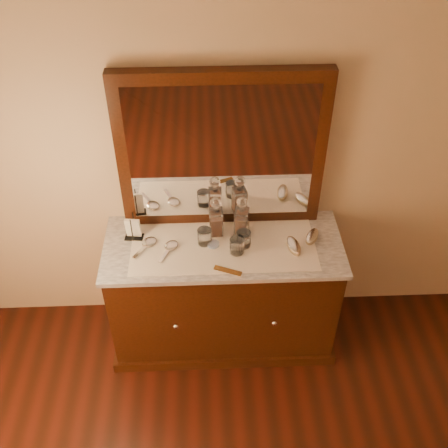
{
  "coord_description": "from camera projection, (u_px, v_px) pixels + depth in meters",
  "views": [
    {
      "loc": [
        -0.09,
        -0.35,
        3.0
      ],
      "look_at": [
        0.0,
        1.85,
        1.1
      ],
      "focal_mm": 42.19,
      "sensor_mm": 36.0,
      "label": 1
    }
  ],
  "objects": [
    {
      "name": "knob_left",
      "position": [
        176.0,
        326.0,
        3.19
      ],
      "size": [
        0.04,
        0.04,
        0.04
      ],
      "primitive_type": "sphere",
      "color": "silver",
      "rests_on": "dresser_cabinet"
    },
    {
      "name": "marble_top",
      "position": [
        223.0,
        247.0,
        3.16
      ],
      "size": [
        1.44,
        0.59,
        0.03
      ],
      "primitive_type": "cube",
      "color": "white",
      "rests_on": "dresser_cabinet"
    },
    {
      "name": "hand_mirror_inner",
      "position": [
        170.0,
        247.0,
        3.12
      ],
      "size": [
        0.13,
        0.2,
        0.02
      ],
      "color": "silver",
      "rests_on": "lace_runner"
    },
    {
      "name": "brush_far",
      "position": [
        312.0,
        237.0,
        3.17
      ],
      "size": [
        0.12,
        0.16,
        0.04
      ],
      "color": "tan",
      "rests_on": "lace_runner"
    },
    {
      "name": "comb",
      "position": [
        228.0,
        271.0,
        2.98
      ],
      "size": [
        0.16,
        0.09,
        0.01
      ],
      "primitive_type": "cube",
      "rotation": [
        0.0,
        0.0,
        -0.39
      ],
      "color": "brown",
      "rests_on": "lace_runner"
    },
    {
      "name": "hand_mirror_outer",
      "position": [
        148.0,
        244.0,
        3.14
      ],
      "size": [
        0.15,
        0.21,
        0.02
      ],
      "color": "silver",
      "rests_on": "lace_runner"
    },
    {
      "name": "pin_dish",
      "position": [
        213.0,
        244.0,
        3.14
      ],
      "size": [
        0.1,
        0.1,
        0.01
      ],
      "primitive_type": "cylinder",
      "rotation": [
        0.0,
        0.0,
        0.39
      ],
      "color": "white",
      "rests_on": "lace_runner"
    },
    {
      "name": "decanter_right",
      "position": [
        242.0,
        219.0,
        3.16
      ],
      "size": [
        0.1,
        0.1,
        0.27
      ],
      "color": "#973F16",
      "rests_on": "lace_runner"
    },
    {
      "name": "decanter_left",
      "position": [
        216.0,
        220.0,
        3.16
      ],
      "size": [
        0.08,
        0.08,
        0.27
      ],
      "color": "#973F16",
      "rests_on": "lace_runner"
    },
    {
      "name": "napkin_rack",
      "position": [
        133.0,
        229.0,
        3.16
      ],
      "size": [
        0.12,
        0.08,
        0.17
      ],
      "color": "black",
      "rests_on": "marble_top"
    },
    {
      "name": "dresser_plinth",
      "position": [
        223.0,
        329.0,
        3.68
      ],
      "size": [
        1.46,
        0.59,
        0.08
      ],
      "primitive_type": "cube",
      "color": "black",
      "rests_on": "floor"
    },
    {
      "name": "brush_near",
      "position": [
        294.0,
        246.0,
        3.11
      ],
      "size": [
        0.1,
        0.17,
        0.04
      ],
      "color": "tan",
      "rests_on": "lace_runner"
    },
    {
      "name": "mirror_frame",
      "position": [
        221.0,
        152.0,
        3.01
      ],
      "size": [
        1.2,
        0.08,
        1.0
      ],
      "primitive_type": "cube",
      "color": "black",
      "rests_on": "marble_top"
    },
    {
      "name": "tumblers",
      "position": [
        228.0,
        240.0,
        3.11
      ],
      "size": [
        0.32,
        0.18,
        0.1
      ],
      "color": "white",
      "rests_on": "lace_runner"
    },
    {
      "name": "knob_right",
      "position": [
        274.0,
        323.0,
        3.21
      ],
      "size": [
        0.04,
        0.04,
        0.04
      ],
      "primitive_type": "sphere",
      "color": "silver",
      "rests_on": "dresser_cabinet"
    },
    {
      "name": "dresser_cabinet",
      "position": [
        223.0,
        294.0,
        3.44
      ],
      "size": [
        1.4,
        0.55,
        0.82
      ],
      "primitive_type": "cube",
      "color": "black",
      "rests_on": "floor"
    },
    {
      "name": "mirror_glass",
      "position": [
        222.0,
        155.0,
        2.99
      ],
      "size": [
        1.06,
        0.01,
        0.86
      ],
      "primitive_type": "cube",
      "color": "white",
      "rests_on": "marble_top"
    },
    {
      "name": "lace_runner",
      "position": [
        223.0,
        247.0,
        3.14
      ],
      "size": [
        1.1,
        0.45,
        0.0
      ],
      "primitive_type": "cube",
      "color": "white",
      "rests_on": "marble_top"
    }
  ]
}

